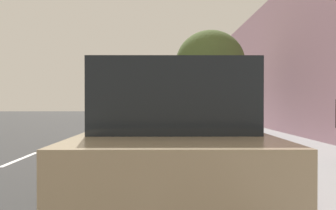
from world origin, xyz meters
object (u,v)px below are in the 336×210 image
street_tree_mid_block (181,78)px  fire_hydrant (274,170)px  parked_suv_tan_nearest (171,139)px  street_tree_near_cyclist (210,64)px  parked_sedan_grey_second (164,121)px  parked_sedan_silver_mid (161,110)px  bicycle_at_curb (172,121)px  cyclist_with_backpack (175,110)px

street_tree_mid_block → fire_hydrant: size_ratio=6.37×
parked_suv_tan_nearest → street_tree_near_cyclist: (2.10, 9.64, 2.25)m
parked_suv_tan_nearest → fire_hydrant: parked_suv_tan_nearest is taller
parked_suv_tan_nearest → parked_sedan_grey_second: 9.01m
parked_sedan_grey_second → parked_sedan_silver_mid: (-0.09, 17.23, 0.00)m
street_tree_near_cyclist → parked_sedan_grey_second: bearing=-163.1°
parked_suv_tan_nearest → bicycle_at_curb: (0.56, 15.53, -0.66)m
parked_sedan_grey_second → parked_suv_tan_nearest: bearing=-90.0°
parked_sedan_silver_mid → cyclist_with_backpack: 11.21m
bicycle_at_curb → parked_sedan_grey_second: bearing=-95.0°
street_tree_near_cyclist → fire_hydrant: street_tree_near_cyclist is taller
parked_suv_tan_nearest → bicycle_at_curb: 15.55m
street_tree_near_cyclist → street_tree_mid_block: size_ratio=0.87×
parked_suv_tan_nearest → parked_sedan_silver_mid: 26.23m
parked_suv_tan_nearest → fire_hydrant: 1.52m
parked_sedan_grey_second → bicycle_at_curb: (0.57, 6.52, -0.39)m
parked_sedan_silver_mid → fire_hydrant: parked_sedan_silver_mid is taller
parked_suv_tan_nearest → bicycle_at_curb: parked_suv_tan_nearest is taller
fire_hydrant → cyclist_with_backpack: bearing=92.6°
street_tree_near_cyclist → parked_sedan_silver_mid: bearing=97.5°
bicycle_at_curb → street_tree_mid_block: (1.54, 13.81, 3.80)m
street_tree_mid_block → fire_hydrant: 29.62m
parked_sedan_grey_second → street_tree_near_cyclist: bearing=16.9°
parked_sedan_grey_second → fire_hydrant: (1.46, -9.07, -0.17)m
parked_sedan_grey_second → street_tree_mid_block: size_ratio=0.83×
bicycle_at_curb → street_tree_mid_block: street_tree_mid_block is taller
parked_sedan_silver_mid → street_tree_near_cyclist: 16.92m
bicycle_at_curb → cyclist_with_backpack: bearing=-65.1°
street_tree_near_cyclist → street_tree_mid_block: (0.00, 19.69, 0.89)m
bicycle_at_curb → cyclist_with_backpack: size_ratio=0.86×
parked_sedan_grey_second → fire_hydrant: size_ratio=5.26×
parked_suv_tan_nearest → parked_sedan_grey_second: size_ratio=1.07×
parked_sedan_silver_mid → bicycle_at_curb: size_ratio=2.94×
bicycle_at_curb → fire_hydrant: 15.62m
parked_suv_tan_nearest → street_tree_near_cyclist: size_ratio=1.02×
parked_sedan_grey_second → street_tree_mid_block: (2.10, 20.33, 3.42)m
parked_suv_tan_nearest → street_tree_near_cyclist: street_tree_near_cyclist is taller
street_tree_near_cyclist → street_tree_mid_block: 19.71m
fire_hydrant → bicycle_at_curb: bearing=93.3°
parked_sedan_silver_mid → bicycle_at_curb: parked_sedan_silver_mid is taller
street_tree_near_cyclist → fire_hydrant: bearing=-93.8°
parked_sedan_silver_mid → bicycle_at_curb: bearing=-86.5°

